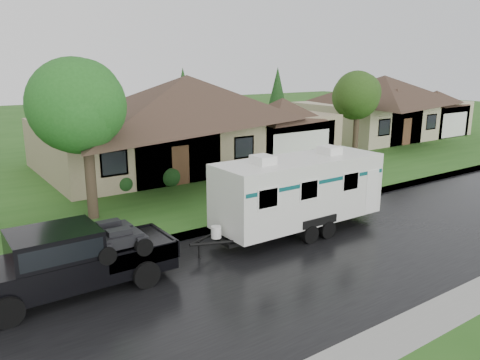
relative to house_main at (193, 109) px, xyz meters
name	(u,v)px	position (x,y,z in m)	size (l,w,h in m)	color
ground	(315,230)	(-2.29, -13.84, -3.59)	(140.00, 140.00, 0.00)	#27561A
road	(354,245)	(-2.29, -15.84, -3.59)	(140.00, 8.00, 0.01)	black
curb	(279,214)	(-2.29, -11.59, -3.52)	(140.00, 0.50, 0.15)	gray
lawn	(155,164)	(-2.29, 1.16, -3.52)	(140.00, 26.00, 0.15)	#27561A
house_main	(193,109)	(0.00, 0.00, 0.00)	(19.44, 10.80, 6.90)	gray
house_neighbor	(386,100)	(19.97, 0.50, -0.27)	(15.12, 9.72, 6.45)	tan
tree_left_green	(85,108)	(-9.18, -7.68, 1.13)	(3.98, 3.98, 6.59)	#382B1E
tree_right_green	(358,97)	(11.14, -3.90, 0.55)	(3.48, 3.48, 5.75)	#382B1E
shrub_row	(228,167)	(-0.29, -4.54, -2.94)	(13.60, 1.00, 1.00)	#143814
pickup_truck	(66,259)	(-11.82, -13.58, -2.54)	(5.89, 2.24, 1.96)	black
travel_trailer	(299,189)	(-3.01, -13.58, -1.86)	(7.26, 2.55, 3.26)	silver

